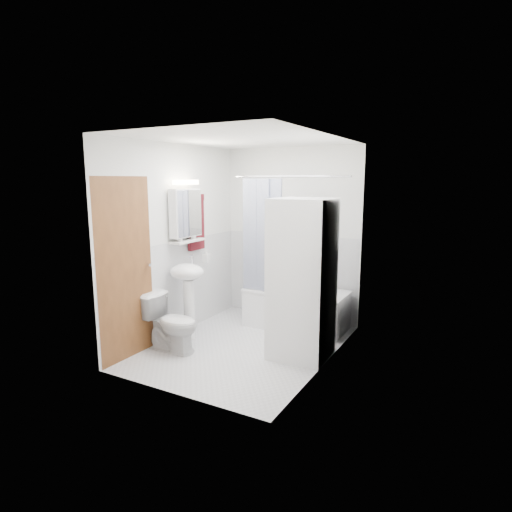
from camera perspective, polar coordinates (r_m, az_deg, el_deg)
The scene contains 20 objects.
floor at distance 5.21m, azimuth -1.49°, elevation -11.97°, with size 2.60×2.60×0.00m, color silver.
room_walls at distance 4.85m, azimuth -1.57°, elevation 4.52°, with size 2.60×2.60×2.60m.
wainscot at distance 5.26m, azimuth 0.09°, elevation -4.85°, with size 1.98×2.58×2.58m.
door at distance 5.05m, azimuth -14.10°, elevation -1.15°, with size 0.05×2.00×2.00m.
bathtub at distance 5.79m, azimuth 5.37°, elevation -6.77°, with size 1.34×0.64×0.51m.
tub_spout at distance 5.88m, azimuth 8.53°, elevation -1.01°, with size 0.04×0.04×0.12m, color silver.
curtain_rod at distance 5.30m, azimuth 4.55°, elevation 10.53°, with size 0.02×0.02×1.52m, color silver.
shower_curtain at distance 5.51m, azimuth 0.78°, elevation 2.73°, with size 0.55×0.02×1.45m.
sink at distance 5.32m, azimuth -9.10°, elevation -3.65°, with size 0.44×0.37×1.04m.
medicine_cabinet at distance 5.43m, azimuth -9.35°, elevation 5.83°, with size 0.13×0.50×0.71m.
shelf at distance 5.46m, azimuth -9.11°, elevation 2.01°, with size 0.18×0.54×0.03m, color silver.
shower_caddy at distance 5.80m, azimuth 9.04°, elevation 1.98°, with size 0.22×0.06×0.02m, color silver.
towel at distance 5.66m, azimuth -8.01°, elevation 4.62°, with size 0.07×0.30×0.74m.
washer_dryer at distance 4.74m, azimuth 6.15°, elevation -3.07°, with size 0.66×0.64×1.77m.
toilet at distance 5.09m, azimuth -11.18°, elevation -8.78°, with size 0.37×0.67×0.65m, color white.
soap_pump at distance 5.52m, azimuth -6.61°, elevation -0.49°, with size 0.08×0.17×0.08m, color gray.
shelf_bottle at distance 5.34m, azimuth -10.11°, elevation 2.31°, with size 0.07×0.18×0.07m, color gray.
shelf_cup at distance 5.55m, azimuth -8.37°, elevation 2.81°, with size 0.10×0.09×0.10m, color gray.
shampoo_a at distance 5.84m, azimuth 7.58°, elevation 2.83°, with size 0.13×0.17×0.13m, color gray.
shampoo_b at distance 5.81m, azimuth 8.68°, elevation 2.50°, with size 0.08×0.21×0.08m, color #2A4BAB.
Camera 1 is at (2.44, -4.17, 1.97)m, focal length 30.00 mm.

